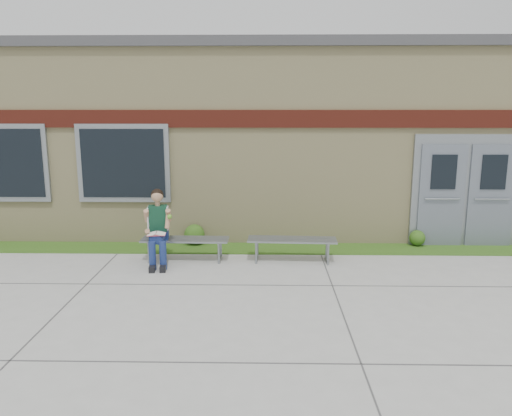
{
  "coord_description": "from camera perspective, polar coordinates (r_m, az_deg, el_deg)",
  "views": [
    {
      "loc": [
        -0.09,
        -7.16,
        2.85
      ],
      "look_at": [
        -0.26,
        1.7,
        1.03
      ],
      "focal_mm": 35.0,
      "sensor_mm": 36.0,
      "label": 1
    }
  ],
  "objects": [
    {
      "name": "school_building",
      "position": [
        13.17,
        1.51,
        8.32
      ],
      "size": [
        16.2,
        6.22,
        4.2
      ],
      "color": "beige",
      "rests_on": "ground"
    },
    {
      "name": "shrub_mid",
      "position": [
        10.45,
        -7.05,
        -3.02
      ],
      "size": [
        0.42,
        0.42,
        0.42
      ],
      "primitive_type": "sphere",
      "color": "#274713",
      "rests_on": "grass_strip"
    },
    {
      "name": "bench_left",
      "position": [
        9.45,
        -8.1,
        -4.04
      ],
      "size": [
        1.63,
        0.47,
        0.42
      ],
      "rotation": [
        0.0,
        0.0,
        -0.01
      ],
      "color": "gray",
      "rests_on": "ground"
    },
    {
      "name": "bench_right",
      "position": [
        9.34,
        4.14,
        -4.11
      ],
      "size": [
        1.67,
        0.53,
        0.43
      ],
      "rotation": [
        0.0,
        0.0,
        -0.04
      ],
      "color": "gray",
      "rests_on": "ground"
    },
    {
      "name": "ground",
      "position": [
        7.71,
        1.71,
        -10.13
      ],
      "size": [
        80.0,
        80.0,
        0.0
      ],
      "primitive_type": "plane",
      "color": "#9E9E99",
      "rests_on": "ground"
    },
    {
      "name": "girl",
      "position": [
        9.24,
        -11.15,
        -2.12
      ],
      "size": [
        0.54,
        0.88,
        1.37
      ],
      "rotation": [
        0.0,
        0.0,
        0.11
      ],
      "color": "navy",
      "rests_on": "ground"
    },
    {
      "name": "shrub_east",
      "position": [
        10.83,
        17.95,
        -3.27
      ],
      "size": [
        0.32,
        0.32,
        0.32
      ],
      "primitive_type": "sphere",
      "color": "#274713",
      "rests_on": "grass_strip"
    },
    {
      "name": "grass_strip",
      "position": [
        10.17,
        1.57,
        -4.65
      ],
      "size": [
        16.0,
        0.8,
        0.02
      ],
      "primitive_type": "cube",
      "color": "#274713",
      "rests_on": "ground"
    }
  ]
}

